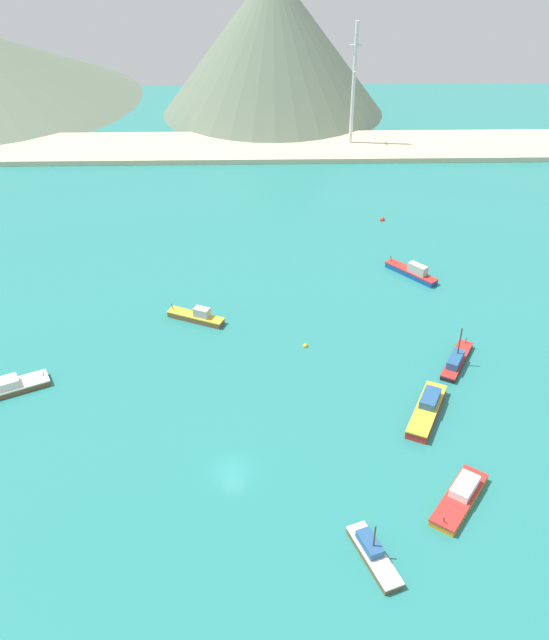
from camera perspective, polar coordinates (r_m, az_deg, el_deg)
ground at (r=108.70m, az=-3.03°, el=-0.90°), size 260.00×280.00×0.50m
fishing_boat_0 at (r=124.33m, az=11.24°, el=3.89°), size 8.25×9.04×2.68m
fishing_boat_1 at (r=77.39m, az=8.07°, el=-18.39°), size 5.12×8.83×4.82m
fishing_boat_2 at (r=110.76m, az=-6.35°, el=0.30°), size 9.39×5.63×2.51m
fishing_boat_3 at (r=84.30m, az=14.96°, el=-13.77°), size 8.46×10.00×2.10m
fishing_boat_4 at (r=104.02m, az=14.66°, el=-3.22°), size 6.73×9.77×6.44m
fishing_boat_5 at (r=94.31m, az=12.37°, el=-7.14°), size 7.34×11.23×2.44m
fishing_boat_6 at (r=102.71m, az=-20.57°, el=-5.04°), size 9.30×6.59×2.05m
buoy_0 at (r=144.06m, az=8.79°, el=8.13°), size 1.01×1.01×1.01m
buoy_1 at (r=104.73m, az=2.53°, el=-2.13°), size 0.76×0.76×0.76m
beach_strip at (r=180.33m, az=-2.47°, el=13.94°), size 247.00×20.64×1.20m
hill_central at (r=205.55m, az=-0.15°, el=21.85°), size 62.89×62.89×38.62m
radio_tower at (r=178.68m, az=6.48°, el=18.52°), size 3.00×2.40×29.95m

